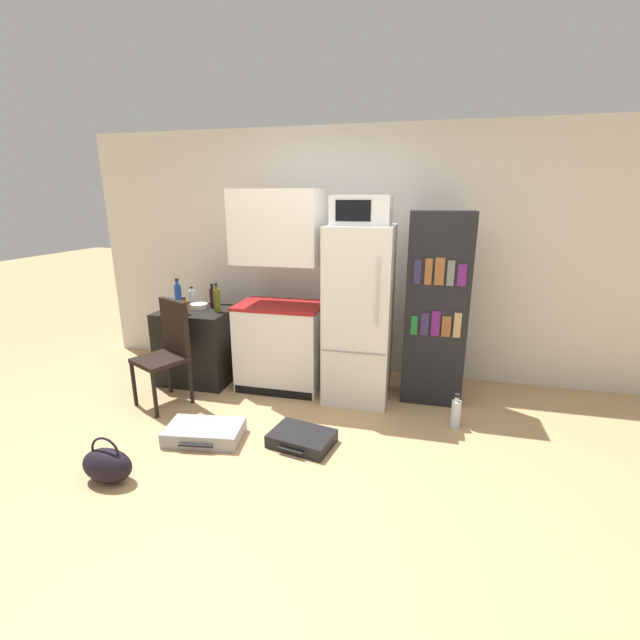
{
  "coord_description": "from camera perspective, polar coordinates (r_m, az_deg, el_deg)",
  "views": [
    {
      "loc": [
        0.7,
        -2.53,
        1.86
      ],
      "look_at": [
        -0.12,
        0.85,
        0.87
      ],
      "focal_mm": 24.0,
      "sensor_mm": 36.0,
      "label": 1
    }
  ],
  "objects": [
    {
      "name": "water_bottle_front",
      "position": [
        3.85,
        17.64,
        -11.74
      ],
      "size": [
        0.08,
        0.08,
        0.3
      ],
      "color": "silver",
      "rests_on": "ground_plane"
    },
    {
      "name": "side_table",
      "position": [
        4.67,
        -15.85,
        -3.21
      ],
      "size": [
        0.72,
        0.61,
        0.76
      ],
      "color": "black",
      "rests_on": "ground_plane"
    },
    {
      "name": "bookshelf",
      "position": [
        4.07,
        15.2,
        1.39
      ],
      "size": [
        0.55,
        0.38,
        1.76
      ],
      "color": "black",
      "rests_on": "ground_plane"
    },
    {
      "name": "wall_back",
      "position": [
        4.6,
        7.33,
        8.54
      ],
      "size": [
        6.4,
        0.1,
        2.57
      ],
      "color": "silver",
      "rests_on": "ground_plane"
    },
    {
      "name": "microwave",
      "position": [
        3.86,
        5.6,
        14.38
      ],
      "size": [
        0.51,
        0.39,
        0.25
      ],
      "color": "silver",
      "rests_on": "refrigerator"
    },
    {
      "name": "handbag",
      "position": [
        3.38,
        -26.51,
        -16.9
      ],
      "size": [
        0.36,
        0.2,
        0.33
      ],
      "color": "black",
      "rests_on": "ground_plane"
    },
    {
      "name": "bottle_blue_soda",
      "position": [
        4.74,
        -18.41,
        3.22
      ],
      "size": [
        0.07,
        0.07,
        0.3
      ],
      "color": "#1E47A3",
      "rests_on": "side_table"
    },
    {
      "name": "bottle_amber_beer",
      "position": [
        4.4,
        -17.61,
        1.64
      ],
      "size": [
        0.07,
        0.07,
        0.17
      ],
      "color": "brown",
      "rests_on": "side_table"
    },
    {
      "name": "suitcase_large_flat",
      "position": [
        3.48,
        -2.45,
        -15.5
      ],
      "size": [
        0.54,
        0.43,
        0.1
      ],
      "rotation": [
        0.0,
        0.0,
        -0.2
      ],
      "color": "black",
      "rests_on": "ground_plane"
    },
    {
      "name": "ground_plane",
      "position": [
        3.22,
        -1.64,
        -19.44
      ],
      "size": [
        24.0,
        24.0,
        0.0
      ],
      "primitive_type": "plane",
      "color": "tan"
    },
    {
      "name": "bottle_clear_short",
      "position": [
        4.78,
        -16.69,
        2.94
      ],
      "size": [
        0.06,
        0.06,
        0.2
      ],
      "color": "silver",
      "rests_on": "side_table"
    },
    {
      "name": "suitcase_small_flat",
      "position": [
        3.65,
        -15.13,
        -14.27
      ],
      "size": [
        0.64,
        0.44,
        0.12
      ],
      "rotation": [
        0.0,
        0.0,
        0.14
      ],
      "color": "#99999E",
      "rests_on": "ground_plane"
    },
    {
      "name": "bottle_wine_dark",
      "position": [
        4.58,
        -14.14,
        2.91
      ],
      "size": [
        0.06,
        0.06,
        0.26
      ],
      "color": "black",
      "rests_on": "side_table"
    },
    {
      "name": "bottle_olive_oil",
      "position": [
        4.41,
        -13.59,
        2.65
      ],
      "size": [
        0.07,
        0.07,
        0.29
      ],
      "color": "#566619",
      "rests_on": "side_table"
    },
    {
      "name": "kitchen_hutch",
      "position": [
        4.2,
        -5.42,
        2.6
      ],
      "size": [
        0.84,
        0.55,
        1.95
      ],
      "color": "white",
      "rests_on": "ground_plane"
    },
    {
      "name": "chair",
      "position": [
        4.19,
        -19.59,
        -3.15
      ],
      "size": [
        0.54,
        0.54,
        0.97
      ],
      "rotation": [
        0.0,
        0.0,
        -0.45
      ],
      "color": "black",
      "rests_on": "ground_plane"
    },
    {
      "name": "refrigerator",
      "position": [
        4.0,
        5.25,
        0.71
      ],
      "size": [
        0.59,
        0.64,
        1.64
      ],
      "color": "silver",
      "rests_on": "ground_plane"
    },
    {
      "name": "bowl",
      "position": [
        4.61,
        -15.81,
        1.8
      ],
      "size": [
        0.18,
        0.18,
        0.05
      ],
      "color": "silver",
      "rests_on": "side_table"
    }
  ]
}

